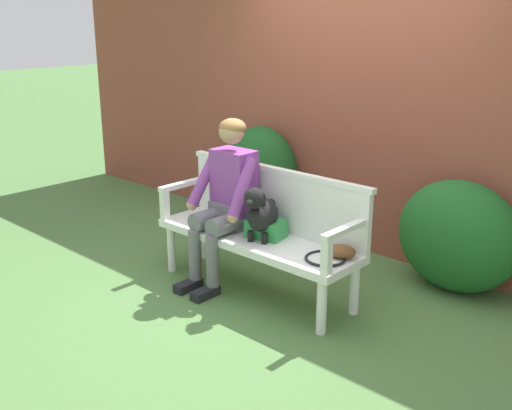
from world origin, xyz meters
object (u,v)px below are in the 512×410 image
at_px(sports_bag, 266,228).
at_px(tennis_racket, 326,257).
at_px(garden_bench, 256,243).
at_px(dog_on_bench, 261,213).
at_px(person_seated, 227,195).
at_px(baseball_glove, 341,251).

bearing_deg(sports_bag, tennis_racket, -3.12).
bearing_deg(garden_bench, dog_on_bench, -26.84).
distance_m(person_seated, dog_on_bench, 0.39).
bearing_deg(baseball_glove, garden_bench, 171.12).
xyz_separation_m(tennis_racket, sports_bag, (-0.59, 0.03, 0.06)).
xyz_separation_m(person_seated, tennis_racket, (0.97, 0.02, -0.26)).
bearing_deg(baseball_glove, dog_on_bench, 175.82).
distance_m(garden_bench, dog_on_bench, 0.29).
height_order(tennis_racket, baseball_glove, baseball_glove).
relative_size(person_seated, sports_bag, 4.75).
distance_m(person_seated, tennis_racket, 1.00).
height_order(garden_bench, sports_bag, sports_bag).
distance_m(tennis_racket, baseball_glove, 0.11).
bearing_deg(baseball_glove, tennis_racket, -142.40).
relative_size(garden_bench, dog_on_bench, 3.96).
bearing_deg(baseball_glove, person_seated, 169.96).
bearing_deg(garden_bench, baseball_glove, 6.85).
bearing_deg(tennis_racket, sports_bag, 176.88).
height_order(person_seated, tennis_racket, person_seated).
bearing_deg(tennis_racket, garden_bench, -179.71).
xyz_separation_m(garden_bench, person_seated, (-0.30, -0.02, 0.33)).
height_order(person_seated, sports_bag, person_seated).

